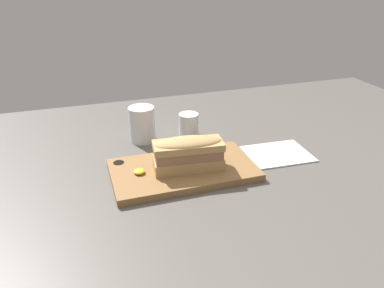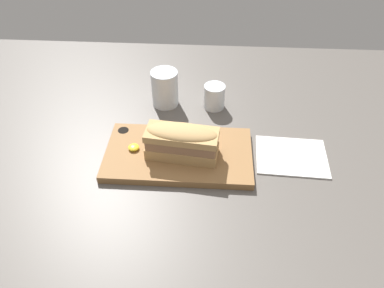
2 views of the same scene
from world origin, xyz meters
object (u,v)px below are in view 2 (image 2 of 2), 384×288
(sandwich, at_px, (182,141))
(napkin, at_px, (291,156))
(serving_board, at_px, (178,154))
(water_glass, at_px, (165,90))
(wine_glass, at_px, (214,97))

(sandwich, height_order, napkin, sandwich)
(serving_board, bearing_deg, water_glass, 104.38)
(serving_board, xyz_separation_m, napkin, (0.28, 0.02, -0.01))
(wine_glass, distance_m, napkin, 0.29)
(sandwich, bearing_deg, wine_glass, 72.16)
(sandwich, height_order, water_glass, water_glass)
(water_glass, distance_m, wine_glass, 0.14)
(serving_board, bearing_deg, wine_glass, 68.79)
(sandwich, relative_size, wine_glass, 2.52)
(wine_glass, relative_size, napkin, 0.39)
(sandwich, bearing_deg, water_glass, 106.20)
(serving_board, relative_size, wine_glass, 5.11)
(wine_glass, bearing_deg, sandwich, -107.84)
(water_glass, xyz_separation_m, wine_glass, (0.14, -0.01, -0.01))
(napkin, bearing_deg, water_glass, 148.37)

